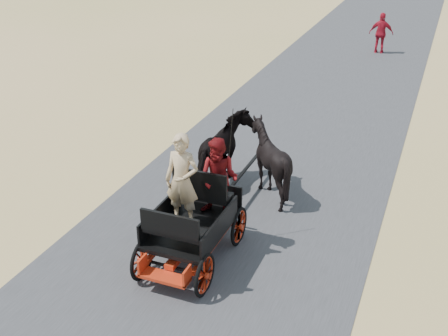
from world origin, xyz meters
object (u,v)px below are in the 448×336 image
at_px(horse_left, 224,153).
at_px(horse_right, 269,160).
at_px(carriage, 193,242).
at_px(pedestrian, 381,33).

xyz_separation_m(horse_left, horse_right, (1.10, 0.00, 0.00)).
xyz_separation_m(carriage, horse_left, (-0.55, 3.00, 0.49)).
distance_m(carriage, pedestrian, 16.93).
bearing_deg(horse_left, pedestrian, -96.96).
relative_size(carriage, pedestrian, 1.39).
height_order(horse_right, pedestrian, pedestrian).
bearing_deg(carriage, pedestrian, 86.12).
xyz_separation_m(carriage, pedestrian, (1.15, 16.89, 0.50)).
bearing_deg(horse_left, horse_right, -180.00).
height_order(carriage, pedestrian, pedestrian).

